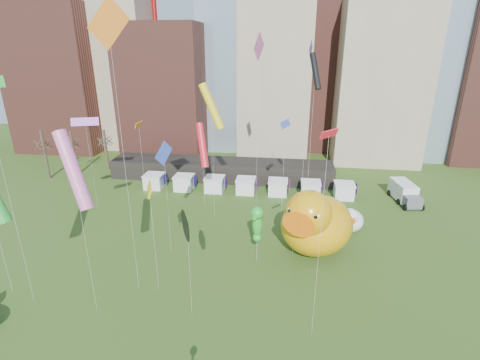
# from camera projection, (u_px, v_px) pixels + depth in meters

# --- Properties ---
(skyline) EXTENTS (101.00, 23.00, 68.00)m
(skyline) POSITION_uv_depth(u_px,v_px,m) (268.00, 48.00, 72.64)
(skyline) COLOR brown
(skyline) RESTS_ON ground
(pavilion) EXTENTS (38.00, 6.00, 3.20)m
(pavilion) POSITION_uv_depth(u_px,v_px,m) (222.00, 170.00, 62.65)
(pavilion) COLOR black
(pavilion) RESTS_ON ground
(vendor_tents) EXTENTS (33.24, 2.80, 2.40)m
(vendor_tents) POSITION_uv_depth(u_px,v_px,m) (246.00, 186.00, 56.61)
(vendor_tents) COLOR white
(vendor_tents) RESTS_ON ground
(bare_trees) EXTENTS (8.44, 6.44, 8.50)m
(bare_trees) POSITION_uv_depth(u_px,v_px,m) (75.00, 153.00, 63.81)
(bare_trees) COLOR #382B21
(bare_trees) RESTS_ON ground
(big_duck) EXTENTS (10.69, 11.66, 8.12)m
(big_duck) POSITION_uv_depth(u_px,v_px,m) (315.00, 222.00, 39.28)
(big_duck) COLOR orange
(big_duck) RESTS_ON ground
(small_duck) EXTENTS (4.05, 4.82, 3.44)m
(small_duck) POSITION_uv_depth(u_px,v_px,m) (350.00, 220.00, 44.64)
(small_duck) COLOR white
(small_duck) RESTS_ON ground
(seahorse_green) EXTENTS (1.54, 1.83, 6.39)m
(seahorse_green) POSITION_uv_depth(u_px,v_px,m) (257.00, 222.00, 37.26)
(seahorse_green) COLOR silver
(seahorse_green) RESTS_ON ground
(seahorse_purple) EXTENTS (1.43, 1.76, 5.85)m
(seahorse_purple) POSITION_uv_depth(u_px,v_px,m) (294.00, 220.00, 38.90)
(seahorse_purple) COLOR silver
(seahorse_purple) RESTS_ON ground
(box_truck) EXTENTS (3.47, 6.90, 2.80)m
(box_truck) POSITION_uv_depth(u_px,v_px,m) (404.00, 192.00, 53.38)
(box_truck) COLOR silver
(box_truck) RESTS_ON ground
(kite_0) EXTENTS (1.32, 1.49, 16.68)m
(kite_0) POSITION_uv_depth(u_px,v_px,m) (329.00, 138.00, 23.50)
(kite_0) COLOR silver
(kite_0) RESTS_ON ground
(kite_1) EXTENTS (3.57, 2.81, 16.00)m
(kite_1) POSITION_uv_depth(u_px,v_px,m) (73.00, 171.00, 27.17)
(kite_1) COLOR silver
(kite_1) RESTS_ON ground
(kite_2) EXTENTS (1.30, 2.20, 9.81)m
(kite_2) POSITION_uv_depth(u_px,v_px,m) (187.00, 225.00, 28.11)
(kite_2) COLOR silver
(kite_2) RESTS_ON ground
(kite_4) EXTENTS (3.49, 1.84, 17.69)m
(kite_4) POSITION_uv_depth(u_px,v_px,m) (212.00, 107.00, 43.99)
(kite_4) COLOR silver
(kite_4) RESTS_ON ground
(kite_5) EXTENTS (1.09, 2.36, 12.83)m
(kite_5) POSITION_uv_depth(u_px,v_px,m) (164.00, 155.00, 36.63)
(kite_5) COLOR silver
(kite_5) RESTS_ON ground
(kite_6) EXTENTS (0.38, 2.31, 11.45)m
(kite_6) POSITION_uv_depth(u_px,v_px,m) (139.00, 125.00, 52.33)
(kite_6) COLOR silver
(kite_6) RESTS_ON ground
(kite_7) EXTENTS (0.29, 1.74, 22.39)m
(kite_7) POSITION_uv_depth(u_px,v_px,m) (310.00, 61.00, 36.85)
(kite_7) COLOR silver
(kite_7) RESTS_ON ground
(kite_9) EXTENTS (1.58, 3.14, 23.42)m
(kite_9) POSITION_uv_depth(u_px,v_px,m) (259.00, 50.00, 44.08)
(kite_9) COLOR silver
(kite_9) RESTS_ON ground
(kite_10) EXTENTS (1.49, 2.09, 21.22)m
(kite_10) POSITION_uv_depth(u_px,v_px,m) (315.00, 72.00, 34.80)
(kite_10) COLOR silver
(kite_10) RESTS_ON ground
(kite_12) EXTENTS (1.34, 2.44, 10.64)m
(kite_12) POSITION_uv_depth(u_px,v_px,m) (149.00, 190.00, 30.81)
(kite_12) COLOR silver
(kite_12) RESTS_ON ground
(kite_13) EXTENTS (1.19, 2.60, 13.76)m
(kite_13) POSITION_uv_depth(u_px,v_px,m) (285.00, 125.00, 41.48)
(kite_13) COLOR silver
(kite_13) RESTS_ON ground
(kite_14) EXTENTS (3.72, 0.67, 25.18)m
(kite_14) POSITION_uv_depth(u_px,v_px,m) (109.00, 28.00, 26.20)
(kite_14) COLOR silver
(kite_14) RESTS_ON ground
(kite_15) EXTENTS (3.42, 1.58, 13.06)m
(kite_15) POSITION_uv_depth(u_px,v_px,m) (85.00, 122.00, 46.83)
(kite_15) COLOR silver
(kite_15) RESTS_ON ground
(kite_16) EXTENTS (2.55, 3.62, 11.97)m
(kite_16) POSITION_uv_depth(u_px,v_px,m) (202.00, 145.00, 49.56)
(kite_16) COLOR silver
(kite_16) RESTS_ON ground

